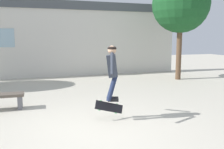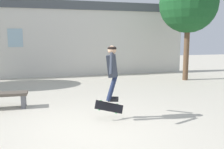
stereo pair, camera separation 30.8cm
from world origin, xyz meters
name	(u,v)px [view 1 (the left image)]	position (x,y,z in m)	size (l,w,h in m)	color
ground_plane	(98,128)	(0.00, 0.00, 0.00)	(40.00, 40.00, 0.00)	beige
building_backdrop	(55,37)	(-0.02, 8.09, 2.06)	(14.42, 0.52, 5.01)	beige
tree_right	(181,4)	(5.57, 5.19, 3.61)	(2.72, 2.72, 4.99)	brown
skater	(112,68)	(0.49, 0.41, 1.32)	(0.45, 1.16, 1.36)	#282D38
skateboard_flipping	(109,107)	(0.43, 0.46, 0.33)	(0.79, 0.23, 0.43)	black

